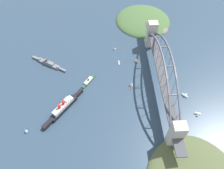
% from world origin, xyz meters
% --- Properties ---
extents(ground_plane, '(1400.00, 1400.00, 0.00)m').
position_xyz_m(ground_plane, '(0.00, 0.00, 0.00)').
color(ground_plane, '#2D4256').
extents(harbor_arch_bridge, '(269.80, 17.45, 74.28)m').
position_xyz_m(harbor_arch_bridge, '(0.00, 0.00, 30.34)').
color(harbor_arch_bridge, beige).
rests_on(harbor_arch_bridge, ground).
extents(headland_east_shore, '(124.04, 120.67, 23.89)m').
position_xyz_m(headland_east_shore, '(182.93, 1.17, 0.00)').
color(headland_east_shore, '#476638').
rests_on(headland_east_shore, ground).
extents(ocean_liner, '(72.45, 58.99, 20.32)m').
position_xyz_m(ocean_liner, '(-40.65, 158.35, 6.05)').
color(ocean_liner, black).
rests_on(ocean_liner, ground).
extents(naval_cruiser, '(43.23, 68.23, 17.42)m').
position_xyz_m(naval_cruiser, '(58.80, 195.59, 3.09)').
color(naval_cruiser, slate).
rests_on(naval_cruiser, ground).
extents(harbor_ferry_steamer, '(30.89, 24.18, 6.97)m').
position_xyz_m(harbor_ferry_steamer, '(14.36, 120.54, 2.02)').
color(harbor_ferry_steamer, '#23512D').
rests_on(harbor_ferry_steamer, ground).
extents(seaplane_taxiing_near_bridge, '(8.91, 8.91, 4.96)m').
position_xyz_m(seaplane_taxiing_near_bridge, '(-23.13, -40.01, 2.13)').
color(seaplane_taxiing_near_bridge, '#B7B7B2').
rests_on(seaplane_taxiing_near_bridge, ground).
extents(seaplane_second_in_formation, '(7.54, 9.35, 4.95)m').
position_xyz_m(seaplane_second_in_formation, '(-58.60, -50.92, 2.09)').
color(seaplane_second_in_formation, '#B7B7B2').
rests_on(seaplane_second_in_formation, ground).
extents(small_boat_0, '(10.75, 5.97, 9.88)m').
position_xyz_m(small_boat_0, '(2.94, 47.02, 4.57)').
color(small_boat_0, brown).
rests_on(small_boat_0, ground).
extents(small_boat_1, '(10.24, 8.36, 10.01)m').
position_xyz_m(small_boat_1, '(59.51, 31.99, 4.65)').
color(small_boat_1, brown).
rests_on(small_boat_1, ground).
extents(small_boat_2, '(4.92, 7.83, 8.71)m').
position_xyz_m(small_boat_2, '(93.84, 71.68, 4.06)').
color(small_boat_2, gold).
rests_on(small_boat_2, ground).
extents(small_boat_3, '(10.58, 2.55, 1.84)m').
position_xyz_m(small_boat_3, '(57.53, 64.62, 0.65)').
color(small_boat_3, silver).
rests_on(small_boat_3, ground).
extents(small_boat_4, '(8.21, 5.47, 8.37)m').
position_xyz_m(small_boat_4, '(-76.87, 210.09, 3.92)').
color(small_boat_4, '#234C8C').
rests_on(small_boat_4, ground).
extents(channel_marker_buoy, '(2.20, 2.20, 2.75)m').
position_xyz_m(channel_marker_buoy, '(-6.79, 48.84, 1.12)').
color(channel_marker_buoy, red).
rests_on(channel_marker_buoy, ground).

